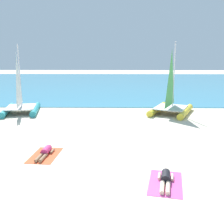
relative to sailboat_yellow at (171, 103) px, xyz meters
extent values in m
plane|color=beige|center=(-4.26, -0.86, -0.78)|extent=(120.00, 120.00, 0.00)
cube|color=teal|center=(-4.26, 22.10, -0.76)|extent=(120.00, 40.00, 0.05)
cylinder|color=yellow|center=(-0.91, 0.55, -0.55)|extent=(2.08, 3.85, 0.46)
cylinder|color=yellow|center=(1.01, -0.32, -0.55)|extent=(2.08, 3.85, 0.46)
cube|color=silver|center=(-0.03, -0.06, -0.29)|extent=(2.98, 3.21, 0.06)
cylinder|color=silver|center=(0.21, 0.46, 2.07)|extent=(0.10, 0.10, 4.79)
pyramid|color=#4CA54C|center=(-0.18, -0.40, 1.93)|extent=(0.92, 1.94, 4.02)
cylinder|color=teal|center=(-12.23, -0.03, -0.56)|extent=(1.22, 3.90, 0.44)
cylinder|color=teal|center=(-10.23, 0.38, -0.56)|extent=(1.22, 3.90, 0.44)
cube|color=silver|center=(-11.19, -0.01, -0.31)|extent=(2.49, 2.85, 0.06)
cylinder|color=silver|center=(-11.30, 0.54, 1.98)|extent=(0.09, 0.09, 4.63)
pyramid|color=white|center=(-11.12, -0.36, 1.84)|extent=(0.46, 2.01, 3.89)
cube|color=#EA5933|center=(-7.10, -8.42, -0.78)|extent=(1.23, 1.97, 0.01)
cylinder|color=#D83372|center=(-7.09, -8.22, -0.62)|extent=(0.34, 0.64, 0.30)
sphere|color=#8C6647|center=(-7.06, -7.81, -0.62)|extent=(0.22, 0.22, 0.22)
cylinder|color=#8C6647|center=(-7.22, -8.86, -0.70)|extent=(0.19, 0.79, 0.14)
cylinder|color=#8C6647|center=(-7.04, -8.87, -0.70)|extent=(0.19, 0.79, 0.14)
cylinder|color=#8C6647|center=(-7.30, -8.05, -0.71)|extent=(0.13, 0.46, 0.10)
cylinder|color=#8C6647|center=(-6.86, -8.08, -0.71)|extent=(0.13, 0.46, 0.10)
cube|color=#D84C99|center=(-2.34, -10.83, -0.78)|extent=(1.47, 2.09, 0.01)
cylinder|color=black|center=(-2.30, -10.63, -0.62)|extent=(0.42, 0.67, 0.30)
sphere|color=beige|center=(-2.21, -10.23, -0.62)|extent=(0.22, 0.22, 0.22)
cylinder|color=beige|center=(-2.52, -11.25, -0.70)|extent=(0.30, 0.79, 0.14)
cylinder|color=beige|center=(-2.34, -11.29, -0.70)|extent=(0.30, 0.79, 0.14)
cylinder|color=beige|center=(-2.48, -10.44, -0.71)|extent=(0.19, 0.46, 0.10)
cylinder|color=beige|center=(-2.05, -10.53, -0.71)|extent=(0.19, 0.46, 0.10)
camera|label=1|loc=(-3.99, -18.94, 3.44)|focal=41.67mm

